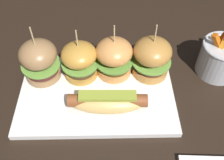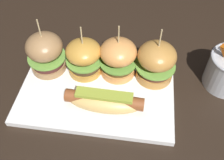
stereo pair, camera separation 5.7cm
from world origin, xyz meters
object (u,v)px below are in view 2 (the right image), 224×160
(hot_dog, at_px, (104,101))
(slider_far_right, at_px, (156,62))
(slider_far_left, at_px, (46,53))
(slider_center_left, at_px, (84,57))
(platter_main, at_px, (97,91))
(slider_center_right, at_px, (118,58))

(hot_dog, height_order, slider_far_right, slider_far_right)
(hot_dog, xyz_separation_m, slider_far_left, (-0.16, 0.10, 0.03))
(slider_far_right, bearing_deg, slider_center_left, -178.73)
(platter_main, height_order, slider_center_right, slider_center_right)
(slider_far_left, height_order, slider_center_left, slider_far_left)
(slider_center_left, bearing_deg, platter_main, -55.33)
(slider_center_left, relative_size, slider_far_right, 0.94)
(slider_center_right, relative_size, slider_far_right, 0.98)
(platter_main, xyz_separation_m, slider_far_right, (0.13, 0.06, 0.06))
(slider_far_left, height_order, slider_center_right, slider_far_left)
(hot_dog, xyz_separation_m, slider_far_right, (0.10, 0.11, 0.03))
(platter_main, distance_m, hot_dog, 0.06)
(hot_dog, relative_size, slider_far_right, 1.20)
(slider_far_left, distance_m, slider_center_right, 0.17)
(hot_dog, bearing_deg, slider_center_left, 122.08)
(hot_dog, height_order, slider_far_left, slider_far_left)
(slider_center_left, distance_m, slider_far_right, 0.17)
(slider_center_left, xyz_separation_m, slider_far_right, (0.17, 0.00, 0.00))
(platter_main, height_order, slider_far_right, slider_far_right)
(slider_center_right, bearing_deg, slider_far_right, -1.53)
(platter_main, height_order, hot_dog, hot_dog)
(hot_dog, bearing_deg, slider_center_right, 81.41)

